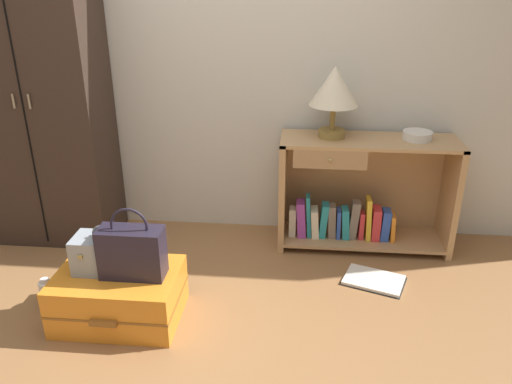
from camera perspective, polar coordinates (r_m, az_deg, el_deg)
name	(u,v)px	position (r m, az deg, el deg)	size (l,w,h in m)	color
ground_plane	(190,358)	(2.65, -7.45, -17.96)	(9.00, 9.00, 0.00)	olive
back_wall	(228,45)	(3.49, -3.18, 16.17)	(6.40, 0.10, 2.60)	beige
wardrobe	(40,93)	(3.64, -23.08, 10.22)	(0.81, 0.47, 2.04)	#33261E
bookshelf	(359,196)	(3.49, 11.49, -0.43)	(1.14, 0.39, 0.76)	tan
table_lamp	(334,89)	(3.26, 8.78, 11.36)	(0.31, 0.31, 0.45)	olive
bowl	(417,135)	(3.40, 17.67, 6.07)	(0.19, 0.19, 0.05)	silver
suitcase_large	(119,295)	(2.89, -15.10, -11.15)	(0.66, 0.48, 0.28)	orange
train_case	(105,253)	(2.81, -16.64, -6.63)	(0.32, 0.20, 0.27)	#8E99A3
handbag	(132,252)	(2.71, -13.75, -6.51)	(0.33, 0.15, 0.39)	#231E2D
bottle	(47,293)	(3.15, -22.42, -10.42)	(0.08, 0.08, 0.17)	white
open_book_on_floor	(374,280)	(3.24, 13.08, -9.62)	(0.43, 0.36, 0.02)	white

